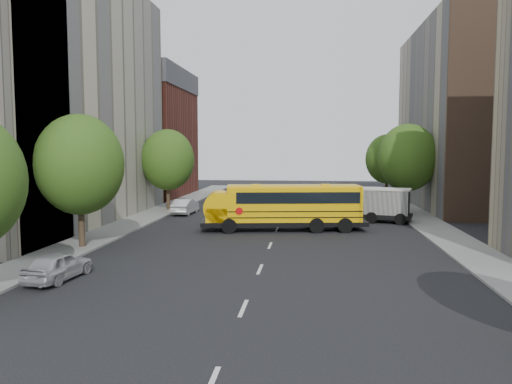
% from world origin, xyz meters
% --- Properties ---
extents(ground, '(120.00, 120.00, 0.00)m').
position_xyz_m(ground, '(0.00, 0.00, 0.00)').
color(ground, black).
rests_on(ground, ground).
extents(sidewalk_left, '(3.00, 80.00, 0.12)m').
position_xyz_m(sidewalk_left, '(-11.50, 5.00, 0.06)').
color(sidewalk_left, slate).
rests_on(sidewalk_left, ground).
extents(sidewalk_right, '(3.00, 80.00, 0.12)m').
position_xyz_m(sidewalk_right, '(11.50, 5.00, 0.06)').
color(sidewalk_right, slate).
rests_on(sidewalk_right, ground).
extents(lane_markings, '(0.15, 64.00, 0.01)m').
position_xyz_m(lane_markings, '(0.00, 10.00, 0.01)').
color(lane_markings, silver).
rests_on(lane_markings, ground).
extents(building_left_cream, '(10.00, 26.00, 20.00)m').
position_xyz_m(building_left_cream, '(-18.00, 6.00, 10.00)').
color(building_left_cream, beige).
rests_on(building_left_cream, ground).
extents(building_left_redbrick, '(10.00, 15.00, 13.00)m').
position_xyz_m(building_left_redbrick, '(-18.00, 28.00, 6.50)').
color(building_left_redbrick, maroon).
rests_on(building_left_redbrick, ground).
extents(building_right_far, '(10.00, 22.00, 18.00)m').
position_xyz_m(building_right_far, '(18.00, 20.00, 9.00)').
color(building_right_far, tan).
rests_on(building_right_far, ground).
extents(street_tree_1, '(5.12, 5.12, 7.90)m').
position_xyz_m(street_tree_1, '(-11.00, -4.00, 4.95)').
color(street_tree_1, '#38281C').
rests_on(street_tree_1, ground).
extents(street_tree_2, '(4.99, 4.99, 7.71)m').
position_xyz_m(street_tree_2, '(-11.00, 14.00, 4.83)').
color(street_tree_2, '#38281C').
rests_on(street_tree_2, ground).
extents(street_tree_4, '(5.25, 5.25, 8.10)m').
position_xyz_m(street_tree_4, '(11.00, 14.00, 5.08)').
color(street_tree_4, '#38281C').
rests_on(street_tree_4, ground).
extents(street_tree_5, '(4.86, 4.86, 7.51)m').
position_xyz_m(street_tree_5, '(11.00, 26.00, 4.70)').
color(street_tree_5, '#38281C').
rests_on(street_tree_5, ground).
extents(school_bus, '(12.09, 4.35, 3.34)m').
position_xyz_m(school_bus, '(0.40, 3.81, 1.86)').
color(school_bus, black).
rests_on(school_bus, ground).
extents(safari_truck, '(6.71, 3.80, 2.72)m').
position_xyz_m(safari_truck, '(7.34, 8.90, 1.44)').
color(safari_truck, black).
rests_on(safari_truck, ground).
extents(parked_car_0, '(1.90, 3.94, 1.30)m').
position_xyz_m(parked_car_0, '(-8.80, -10.95, 0.65)').
color(parked_car_0, '#B0AFB6').
rests_on(parked_car_0, ground).
extents(parked_car_1, '(1.66, 4.28, 1.39)m').
position_xyz_m(parked_car_1, '(-8.80, 11.82, 0.69)').
color(parked_car_1, silver).
rests_on(parked_car_1, ground).
extents(parked_car_4, '(1.93, 4.49, 1.51)m').
position_xyz_m(parked_car_4, '(8.80, 12.94, 0.75)').
color(parked_car_4, '#2F3E53').
rests_on(parked_car_4, ground).
extents(parked_car_5, '(1.59, 4.16, 1.35)m').
position_xyz_m(parked_car_5, '(9.60, 26.81, 0.68)').
color(parked_car_5, '#A8AAA4').
rests_on(parked_car_5, ground).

